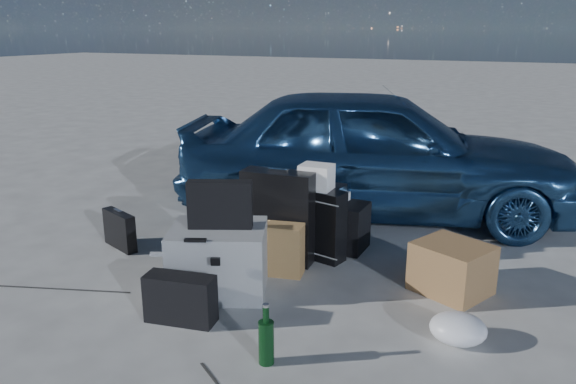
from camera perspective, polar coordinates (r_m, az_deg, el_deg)
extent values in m
plane|color=#BBBBB6|center=(3.85, -5.83, -10.59)|extent=(60.00, 60.00, 0.00)
imported|color=#2E5C90|center=(5.36, 8.81, 4.07)|extent=(3.89, 2.41, 1.24)
cube|color=gray|center=(3.86, -7.03, -6.81)|extent=(0.78, 0.72, 0.46)
cube|color=black|center=(3.73, -6.92, -1.27)|extent=(0.43, 0.27, 0.32)
cube|color=black|center=(4.79, -16.74, -3.71)|extent=(0.40, 0.23, 0.31)
cube|color=black|center=(4.28, -1.00, -2.52)|extent=(0.56, 0.23, 0.71)
cube|color=black|center=(4.37, 2.90, -3.22)|extent=(0.49, 0.27, 0.56)
cube|color=white|center=(4.27, 2.90, 1.55)|extent=(0.24, 0.19, 0.19)
cube|color=black|center=(4.65, 3.33, -3.13)|extent=(0.77, 0.34, 0.38)
cube|color=white|center=(4.58, 3.43, -0.49)|extent=(0.41, 0.32, 0.07)
cube|color=black|center=(4.57, 3.74, 0.35)|extent=(0.32, 0.23, 0.07)
cube|color=#AB784A|center=(4.09, -0.46, -5.88)|extent=(0.31, 0.22, 0.38)
cube|color=#8D5E3D|center=(3.99, 16.31, -7.44)|extent=(0.58, 0.56, 0.34)
ellipsoid|color=white|center=(3.43, 16.89, -13.15)|extent=(0.36, 0.32, 0.18)
cube|color=black|center=(3.54, -10.88, -10.61)|extent=(0.45, 0.23, 0.30)
cylinder|color=black|center=(3.08, -2.24, -14.32)|extent=(0.09, 0.09, 0.34)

